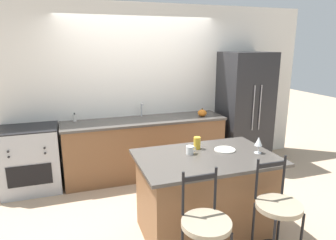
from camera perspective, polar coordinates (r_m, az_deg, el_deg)
ground_plane at (r=4.70m, az=-3.06°, el=-11.93°), size 18.00×18.00×0.00m
wall_back at (r=4.95m, az=-5.47°, el=5.80°), size 6.00×0.07×2.70m
back_counter at (r=4.85m, az=-4.34°, el=-5.12°), size 2.55×0.68×0.93m
sink_faucet at (r=4.88m, az=-5.06°, el=2.27°), size 0.02×0.13×0.22m
kitchen_island at (r=3.42m, az=7.09°, el=-13.91°), size 1.48×0.96×0.91m
refrigerator at (r=5.37m, az=14.27°, el=2.01°), size 0.79×0.73×1.95m
oven_range at (r=4.75m, az=-24.62°, el=-6.80°), size 0.79×0.64×0.94m
bar_stool_near at (r=2.64m, az=7.17°, el=-20.70°), size 0.41×0.41×1.07m
bar_stool_far at (r=3.02m, az=20.11°, el=-16.69°), size 0.41×0.41×1.07m
dinner_plate at (r=3.43m, az=10.78°, el=-5.55°), size 0.24×0.24×0.02m
wine_glass at (r=3.40m, az=16.88°, el=-3.99°), size 0.08×0.08×0.18m
coffee_mug at (r=3.26m, az=4.25°, el=-5.72°), size 0.11×0.08×0.09m
tumbler_cup at (r=3.42m, az=5.56°, el=-4.38°), size 0.08×0.08×0.14m
pumpkin_decoration at (r=4.91m, az=6.53°, el=1.35°), size 0.15×0.15×0.14m
soap_bottle at (r=4.78m, az=-17.36°, el=0.40°), size 0.06×0.06×0.13m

